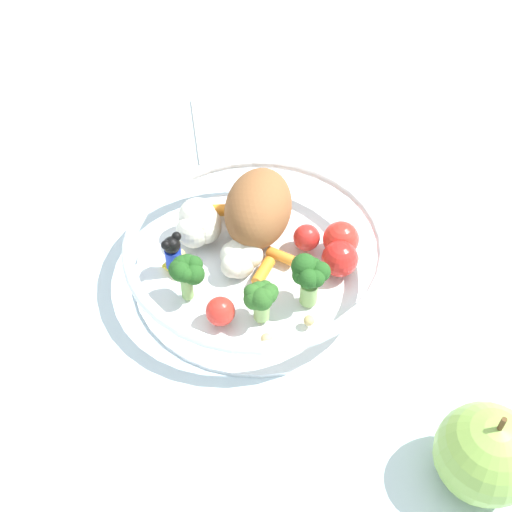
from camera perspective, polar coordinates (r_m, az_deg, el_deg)
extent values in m
plane|color=silver|center=(0.62, 1.56, -2.12)|extent=(2.40, 2.40, 0.00)
cylinder|color=white|center=(0.62, 0.00, -1.31)|extent=(0.22, 0.22, 0.01)
torus|color=white|center=(0.59, 0.00, 1.09)|extent=(0.23, 0.23, 0.01)
ellipsoid|color=#935B33|center=(0.63, 0.20, 4.06)|extent=(0.11, 0.11, 0.06)
cylinder|color=#8EB766|center=(0.57, 0.47, -4.54)|extent=(0.01, 0.01, 0.02)
sphere|color=#2D6023|center=(0.56, 0.23, -2.98)|extent=(0.02, 0.02, 0.02)
sphere|color=#2D6023|center=(0.56, -0.34, -3.08)|extent=(0.01, 0.01, 0.01)
sphere|color=#2D6023|center=(0.56, -0.12, -3.65)|extent=(0.02, 0.02, 0.02)
sphere|color=#2D6023|center=(0.55, 0.47, -3.67)|extent=(0.02, 0.02, 0.02)
sphere|color=#2D6023|center=(0.55, 0.80, -3.44)|extent=(0.01, 0.01, 0.01)
sphere|color=#2D6023|center=(0.56, 1.01, -3.27)|extent=(0.02, 0.02, 0.02)
sphere|color=#2D6023|center=(0.56, 1.21, -3.02)|extent=(0.01, 0.01, 0.01)
sphere|color=#2D6023|center=(0.57, 0.76, -2.71)|extent=(0.01, 0.01, 0.01)
cylinder|color=#7FAD5B|center=(0.59, -5.84, -2.63)|extent=(0.01, 0.01, 0.02)
sphere|color=#23561E|center=(0.58, -6.20, -0.87)|extent=(0.02, 0.02, 0.02)
sphere|color=#23561E|center=(0.57, -6.56, -1.15)|extent=(0.02, 0.02, 0.02)
sphere|color=#23561E|center=(0.57, -6.40, -1.33)|extent=(0.02, 0.02, 0.02)
sphere|color=#23561E|center=(0.57, -6.00, -1.57)|extent=(0.01, 0.01, 0.01)
sphere|color=#23561E|center=(0.57, -5.27, -1.53)|extent=(0.02, 0.02, 0.02)
sphere|color=#23561E|center=(0.57, -5.26, -0.73)|extent=(0.02, 0.02, 0.02)
sphere|color=#23561E|center=(0.58, -5.79, -0.75)|extent=(0.02, 0.02, 0.02)
cylinder|color=#8EB766|center=(0.59, 4.48, -3.12)|extent=(0.02, 0.02, 0.02)
sphere|color=#23561E|center=(0.57, 4.10, -0.88)|extent=(0.02, 0.02, 0.02)
sphere|color=#23561E|center=(0.57, 3.89, -1.63)|extent=(0.02, 0.02, 0.02)
sphere|color=#23561E|center=(0.56, 4.12, -2.13)|extent=(0.02, 0.02, 0.02)
sphere|color=#23561E|center=(0.56, 5.09, -1.91)|extent=(0.02, 0.02, 0.02)
sphere|color=#23561E|center=(0.57, 5.46, -1.33)|extent=(0.02, 0.02, 0.02)
sphere|color=#23561E|center=(0.58, 4.82, -0.93)|extent=(0.02, 0.02, 0.02)
sphere|color=silver|center=(0.63, -4.98, 3.33)|extent=(0.04, 0.04, 0.04)
sphere|color=silver|center=(0.63, -5.29, 2.14)|extent=(0.03, 0.03, 0.03)
sphere|color=silver|center=(0.63, -4.62, 2.48)|extent=(0.02, 0.02, 0.02)
sphere|color=silver|center=(0.63, -4.53, 2.31)|extent=(0.03, 0.03, 0.03)
sphere|color=silver|center=(0.63, -4.30, 2.38)|extent=(0.03, 0.03, 0.03)
sphere|color=silver|center=(0.63, -4.41, 2.75)|extent=(0.03, 0.03, 0.03)
sphere|color=silver|center=(0.61, -1.88, 0.07)|extent=(0.03, 0.03, 0.03)
sphere|color=silver|center=(0.61, -1.71, -0.34)|extent=(0.02, 0.02, 0.02)
sphere|color=silver|center=(0.60, -1.97, -0.83)|extent=(0.02, 0.02, 0.02)
sphere|color=silver|center=(0.61, -1.45, -0.56)|extent=(0.03, 0.03, 0.03)
sphere|color=silver|center=(0.61, -0.57, 0.09)|extent=(0.03, 0.03, 0.03)
sphere|color=silver|center=(0.61, -1.26, 0.30)|extent=(0.03, 0.03, 0.03)
cube|color=yellow|center=(0.62, -6.88, -0.93)|extent=(0.02, 0.02, 0.00)
cylinder|color=#1933B2|center=(0.61, -6.98, -0.17)|extent=(0.02, 0.02, 0.02)
sphere|color=black|center=(0.60, -7.13, 0.93)|extent=(0.02, 0.02, 0.02)
sphere|color=black|center=(0.59, -7.62, 0.93)|extent=(0.01, 0.01, 0.01)
sphere|color=black|center=(0.60, -6.73, 1.65)|extent=(0.01, 0.01, 0.01)
cylinder|color=orange|center=(0.61, 0.62, -1.31)|extent=(0.02, 0.03, 0.01)
cylinder|color=orange|center=(0.62, 2.09, 0.00)|extent=(0.03, 0.02, 0.01)
cylinder|color=orange|center=(0.66, -3.28, 3.96)|extent=(0.03, 0.03, 0.01)
sphere|color=red|center=(0.57, -3.02, -4.68)|extent=(0.03, 0.03, 0.03)
sphere|color=red|center=(0.63, 4.30, 1.57)|extent=(0.03, 0.03, 0.03)
sphere|color=red|center=(0.62, 7.18, 1.43)|extent=(0.03, 0.03, 0.03)
sphere|color=red|center=(0.61, 7.09, -0.24)|extent=(0.03, 0.03, 0.03)
sphere|color=#D1B775|center=(0.66, -5.22, 3.06)|extent=(0.01, 0.01, 0.01)
sphere|color=tan|center=(0.63, -6.42, 0.15)|extent=(0.01, 0.01, 0.01)
sphere|color=#D1B775|center=(0.56, 0.90, -7.04)|extent=(0.01, 0.01, 0.01)
sphere|color=tan|center=(0.66, -1.88, 3.90)|extent=(0.01, 0.01, 0.01)
sphere|color=tan|center=(0.57, 4.50, -5.46)|extent=(0.01, 0.01, 0.01)
sphere|color=#D1B775|center=(0.62, 8.14, -0.23)|extent=(0.01, 0.01, 0.01)
sphere|color=#8CB74C|center=(0.51, 18.83, -15.53)|extent=(0.07, 0.07, 0.07)
cylinder|color=brown|center=(0.47, 20.06, -13.18)|extent=(0.00, 0.00, 0.01)
cube|color=silver|center=(0.79, -1.43, 10.93)|extent=(0.15, 0.15, 0.01)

